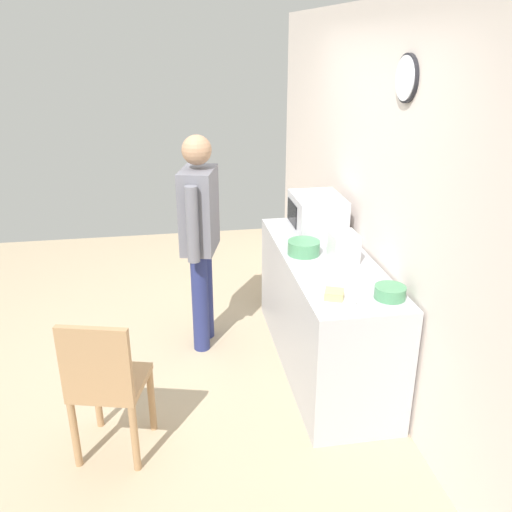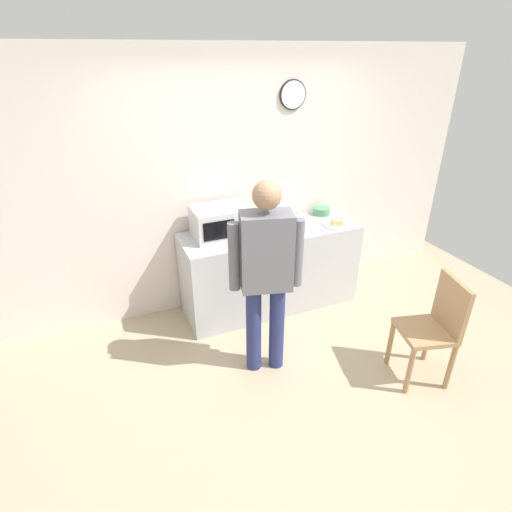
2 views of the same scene
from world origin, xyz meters
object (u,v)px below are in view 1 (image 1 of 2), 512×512
(sandwich_plate, at_px, (334,298))
(toaster, at_px, (343,247))
(person_standing, at_px, (200,229))
(microwave, at_px, (317,214))
(salad_bowl, at_px, (304,248))
(spoon_utensil, at_px, (312,266))
(fork_utensil, at_px, (358,287))
(cereal_bowl, at_px, (390,292))
(wooden_chair, at_px, (105,382))

(sandwich_plate, height_order, toaster, toaster)
(sandwich_plate, distance_m, person_standing, 1.35)
(microwave, bearing_deg, salad_bowl, -25.85)
(microwave, distance_m, toaster, 0.61)
(sandwich_plate, distance_m, spoon_utensil, 0.53)
(salad_bowl, relative_size, fork_utensil, 1.38)
(microwave, bearing_deg, sandwich_plate, -10.44)
(sandwich_plate, distance_m, salad_bowl, 0.76)
(microwave, relative_size, sandwich_plate, 1.80)
(sandwich_plate, distance_m, fork_utensil, 0.25)
(toaster, distance_m, fork_utensil, 0.48)
(fork_utensil, bearing_deg, cereal_bowl, 40.56)
(salad_bowl, xyz_separation_m, toaster, (0.15, 0.25, 0.05))
(person_standing, bearing_deg, wooden_chair, -27.63)
(sandwich_plate, relative_size, person_standing, 0.16)
(sandwich_plate, height_order, salad_bowl, salad_bowl)
(microwave, relative_size, toaster, 2.27)
(fork_utensil, distance_m, wooden_chair, 1.63)
(salad_bowl, bearing_deg, sandwich_plate, -0.27)
(sandwich_plate, distance_m, wooden_chair, 1.42)
(sandwich_plate, bearing_deg, person_standing, -147.62)
(toaster, relative_size, fork_utensil, 1.29)
(salad_bowl, xyz_separation_m, cereal_bowl, (0.78, 0.34, -0.01))
(person_standing, bearing_deg, cereal_bowl, 42.54)
(spoon_utensil, xyz_separation_m, wooden_chair, (0.62, -1.37, -0.37))
(salad_bowl, relative_size, cereal_bowl, 1.24)
(salad_bowl, bearing_deg, person_standing, -117.54)
(wooden_chair, bearing_deg, sandwich_plate, 93.83)
(microwave, distance_m, person_standing, 0.95)
(salad_bowl, bearing_deg, cereal_bowl, 23.49)
(toaster, bearing_deg, spoon_utensil, -72.53)
(fork_utensil, height_order, wooden_chair, wooden_chair)
(cereal_bowl, height_order, wooden_chair, cereal_bowl)
(microwave, xyz_separation_m, wooden_chair, (1.31, -1.59, -0.52))
(fork_utensil, height_order, person_standing, person_standing)
(toaster, relative_size, spoon_utensil, 1.29)
(fork_utensil, bearing_deg, wooden_chair, -81.50)
(microwave, xyz_separation_m, spoon_utensil, (0.69, -0.22, -0.15))
(microwave, distance_m, cereal_bowl, 1.25)
(salad_bowl, xyz_separation_m, fork_utensil, (0.62, 0.20, -0.05))
(spoon_utensil, distance_m, person_standing, 0.95)
(cereal_bowl, height_order, toaster, toaster)
(sandwich_plate, relative_size, fork_utensil, 1.64)
(toaster, distance_m, person_standing, 1.11)
(fork_utensil, distance_m, person_standing, 1.36)
(person_standing, distance_m, wooden_chair, 1.47)
(toaster, xyz_separation_m, fork_utensil, (0.46, -0.05, -0.10))
(salad_bowl, height_order, wooden_chair, salad_bowl)
(sandwich_plate, bearing_deg, cereal_bowl, 86.10)
(cereal_bowl, bearing_deg, spoon_utensil, -148.23)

